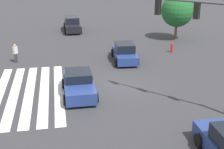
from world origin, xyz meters
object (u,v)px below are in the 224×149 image
car_2 (79,84)px  car_4 (72,24)px  car_0 (125,53)px  fire_hydrant (172,48)px  pedestrian (15,52)px  tree_corner_a (177,11)px

car_2 → car_4: 18.09m
car_0 → car_4: car_4 is taller
car_4 → fire_hydrant: bearing=39.5°
pedestrian → car_0: bearing=35.6°
pedestrian → fire_hydrant: (-0.46, 13.77, -0.43)m
car_4 → pedestrian: 12.00m
tree_corner_a → pedestrian: bearing=-72.8°
car_0 → pedestrian: pedestrian is taller
tree_corner_a → fire_hydrant: size_ratio=5.42×
car_0 → car_2: bearing=148.8°
pedestrian → tree_corner_a: 16.70m
car_4 → tree_corner_a: bearing=60.9°
car_4 → pedestrian: size_ratio=2.95×
car_2 → car_4: bearing=177.7°
tree_corner_a → fire_hydrant: bearing=-24.8°
car_0 → car_2: car_0 is taller
tree_corner_a → fire_hydrant: tree_corner_a is taller
car_2 → car_0: bearing=144.6°
car_0 → car_4: (-11.94, -3.66, 0.11)m
pedestrian → fire_hydrant: pedestrian is taller
car_2 → fire_hydrant: 12.00m
car_4 → tree_corner_a: 12.24m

